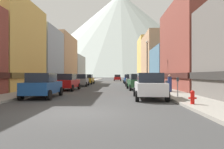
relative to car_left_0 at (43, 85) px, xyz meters
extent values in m
plane|color=#3B3B3B|center=(3.80, -5.97, -0.90)|extent=(400.00, 400.00, 0.00)
cube|color=gray|center=(-2.45, 29.03, -0.82)|extent=(2.50, 100.00, 0.15)
cube|color=gray|center=(10.05, 29.03, -0.82)|extent=(2.50, 100.00, 0.15)
cube|color=#99A5B2|center=(-7.61, 16.37, 3.43)|extent=(7.81, 8.30, 8.65)
cube|color=#444A50|center=(-7.61, 16.37, 0.70)|extent=(8.11, 8.30, 0.50)
cube|color=tan|center=(-6.77, 26.59, 3.86)|extent=(6.13, 11.71, 9.51)
cube|color=brown|center=(-6.77, 26.59, 0.70)|extent=(6.43, 11.71, 0.50)
cube|color=#99A5B2|center=(-7.01, 38.81, 2.42)|extent=(6.62, 11.53, 6.64)
cube|color=#444A50|center=(-7.01, 38.81, 0.70)|extent=(6.92, 11.53, 0.50)
cube|color=brown|center=(15.79, 8.36, 3.85)|extent=(8.98, 12.01, 9.51)
cube|color=#3B1B16|center=(15.79, 8.36, 0.70)|extent=(9.28, 12.01, 0.50)
cube|color=slate|center=(14.88, 19.41, 2.18)|extent=(7.17, 9.30, 6.17)
cube|color=#22333F|center=(14.88, 19.41, 0.70)|extent=(7.47, 9.30, 0.50)
cube|color=tan|center=(15.74, 31.14, 4.34)|extent=(8.88, 13.56, 10.47)
cube|color=brown|center=(15.74, 31.14, 0.70)|extent=(9.18, 13.56, 0.50)
cube|color=#D8B259|center=(15.35, 43.31, 5.04)|extent=(8.10, 10.78, 11.87)
cube|color=brown|center=(15.35, 43.31, 0.70)|extent=(8.40, 10.78, 0.50)
cube|color=#19478C|center=(0.00, 0.06, -0.16)|extent=(2.02, 4.47, 0.80)
cube|color=#1E232D|center=(0.01, -0.19, 0.56)|extent=(1.69, 2.27, 0.64)
cylinder|color=black|center=(-0.99, 1.67, -0.56)|extent=(0.25, 0.69, 0.68)
cylinder|color=black|center=(0.85, 1.75, -0.56)|extent=(0.25, 0.69, 0.68)
cylinder|color=black|center=(-0.85, -1.63, -0.56)|extent=(0.25, 0.69, 0.68)
cylinder|color=black|center=(0.99, -1.55, -0.56)|extent=(0.25, 0.69, 0.68)
cube|color=#9E1111|center=(0.00, 7.55, -0.16)|extent=(1.93, 4.44, 0.80)
cube|color=#1E232D|center=(-0.01, 7.30, 0.56)|extent=(1.64, 2.23, 0.64)
cylinder|color=black|center=(-0.89, 9.22, -0.56)|extent=(0.23, 0.68, 0.68)
cylinder|color=black|center=(0.95, 9.18, -0.56)|extent=(0.23, 0.68, 0.68)
cylinder|color=black|center=(-0.96, 5.92, -0.56)|extent=(0.23, 0.68, 0.68)
cylinder|color=black|center=(0.88, 5.88, -0.56)|extent=(0.23, 0.68, 0.68)
cube|color=slate|center=(0.00, 16.09, -0.16)|extent=(2.05, 4.48, 0.80)
cube|color=#1E232D|center=(0.01, 15.84, 0.56)|extent=(1.71, 2.28, 0.64)
cylinder|color=black|center=(-1.00, 17.70, -0.56)|extent=(0.25, 0.69, 0.68)
cylinder|color=black|center=(0.84, 17.79, -0.56)|extent=(0.25, 0.69, 0.68)
cylinder|color=black|center=(-0.84, 14.40, -0.56)|extent=(0.25, 0.69, 0.68)
cylinder|color=black|center=(1.00, 14.49, -0.56)|extent=(0.25, 0.69, 0.68)
cube|color=#B28419|center=(0.00, 22.96, -0.16)|extent=(1.90, 4.42, 0.80)
cube|color=#1E232D|center=(-0.01, 22.71, 0.56)|extent=(1.63, 2.22, 0.64)
cylinder|color=black|center=(-0.90, 24.62, -0.56)|extent=(0.23, 0.68, 0.68)
cylinder|color=black|center=(0.94, 24.60, -0.56)|extent=(0.23, 0.68, 0.68)
cylinder|color=black|center=(-0.94, 21.32, -0.56)|extent=(0.23, 0.68, 0.68)
cylinder|color=black|center=(0.90, 21.30, -0.56)|extent=(0.23, 0.68, 0.68)
cube|color=silver|center=(7.60, -0.41, -0.16)|extent=(2.01, 4.47, 0.80)
cube|color=#1E232D|center=(7.59, -0.66, 0.56)|extent=(1.69, 2.26, 0.64)
cylinder|color=black|center=(6.74, 1.27, -0.56)|extent=(0.25, 0.69, 0.68)
cylinder|color=black|center=(8.58, 1.20, -0.56)|extent=(0.25, 0.69, 0.68)
cylinder|color=black|center=(6.61, -2.03, -0.56)|extent=(0.25, 0.69, 0.68)
cylinder|color=black|center=(8.45, -2.10, -0.56)|extent=(0.25, 0.69, 0.68)
cube|color=#265933|center=(7.60, 8.71, -0.16)|extent=(2.03, 4.48, 0.80)
cube|color=#1E232D|center=(7.61, 8.46, 0.56)|extent=(1.69, 2.27, 0.64)
cylinder|color=black|center=(6.61, 10.32, -0.56)|extent=(0.25, 0.69, 0.68)
cylinder|color=black|center=(8.45, 10.40, -0.56)|extent=(0.25, 0.69, 0.68)
cylinder|color=black|center=(6.75, 7.02, -0.56)|extent=(0.25, 0.69, 0.68)
cylinder|color=black|center=(8.59, 7.10, -0.56)|extent=(0.25, 0.69, 0.68)
cube|color=slate|center=(7.60, 16.61, -0.16)|extent=(1.94, 4.44, 0.80)
cube|color=#1E232D|center=(7.59, 16.36, 0.56)|extent=(1.65, 2.24, 0.64)
cylinder|color=black|center=(6.71, 18.28, -0.56)|extent=(0.24, 0.68, 0.68)
cylinder|color=black|center=(8.55, 18.24, -0.56)|extent=(0.24, 0.68, 0.68)
cylinder|color=black|center=(6.64, 14.98, -0.56)|extent=(0.24, 0.68, 0.68)
cylinder|color=black|center=(8.48, 14.94, -0.56)|extent=(0.24, 0.68, 0.68)
cube|color=#19478C|center=(7.60, 25.94, -0.16)|extent=(1.93, 4.44, 0.80)
cube|color=#1E232D|center=(7.60, 25.69, 0.56)|extent=(1.64, 2.23, 0.64)
cylinder|color=black|center=(6.64, 27.57, -0.56)|extent=(0.23, 0.68, 0.68)
cylinder|color=black|center=(8.48, 27.60, -0.56)|extent=(0.23, 0.68, 0.68)
cylinder|color=black|center=(6.71, 24.27, -0.56)|extent=(0.23, 0.68, 0.68)
cylinder|color=black|center=(8.55, 24.30, -0.56)|extent=(0.23, 0.68, 0.68)
cube|color=#9E1111|center=(5.40, 44.87, -0.16)|extent=(1.84, 4.40, 0.80)
cube|color=#1E232D|center=(5.40, 44.62, 0.56)|extent=(1.60, 2.20, 0.64)
cylinder|color=black|center=(4.48, 46.52, -0.56)|extent=(0.22, 0.68, 0.68)
cylinder|color=black|center=(6.32, 46.52, -0.56)|extent=(0.22, 0.68, 0.68)
cylinder|color=black|center=(4.48, 43.22, -0.56)|extent=(0.22, 0.68, 0.68)
cylinder|color=black|center=(6.32, 43.22, -0.56)|extent=(0.22, 0.68, 0.68)
cylinder|color=red|center=(9.25, -4.15, -0.47)|extent=(0.20, 0.20, 0.55)
sphere|color=red|center=(9.25, -4.15, -0.16)|extent=(0.22, 0.22, 0.22)
cylinder|color=red|center=(9.10, -4.15, -0.45)|extent=(0.10, 0.09, 0.09)
cylinder|color=red|center=(9.40, -4.15, -0.45)|extent=(0.10, 0.09, 0.09)
cylinder|color=#595960|center=(9.55, -0.43, -0.22)|extent=(0.06, 0.06, 1.05)
cube|color=#33383F|center=(9.55, -0.43, 0.44)|extent=(0.14, 0.10, 0.28)
cylinder|color=#4C5156|center=(10.15, 4.78, -0.30)|extent=(0.56, 0.56, 0.90)
cylinder|color=#2D2D33|center=(10.15, 4.78, 0.19)|extent=(0.59, 0.59, 0.08)
cylinder|color=#4C4C51|center=(-3.20, 9.29, -0.58)|extent=(0.53, 0.53, 0.33)
sphere|color=#285C2C|center=(-3.20, 9.29, -0.22)|extent=(0.50, 0.50, 0.50)
cylinder|color=navy|center=(10.05, 3.81, -0.08)|extent=(0.36, 0.36, 1.33)
sphere|color=tan|center=(10.05, 3.81, 0.69)|extent=(0.21, 0.21, 0.21)
cylinder|color=navy|center=(-2.45, 13.80, -0.04)|extent=(0.36, 0.36, 1.41)
sphere|color=tan|center=(-2.45, 13.80, 0.77)|extent=(0.22, 0.22, 0.22)
cylinder|color=black|center=(9.15, 11.63, 2.00)|extent=(0.12, 0.12, 5.50)
sphere|color=white|center=(9.15, 11.63, 4.93)|extent=(0.36, 0.36, 0.36)
cone|color=silver|center=(9.23, 254.03, 52.33)|extent=(233.95, 233.95, 106.46)
camera|label=1|loc=(5.40, -15.06, 0.73)|focal=33.82mm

